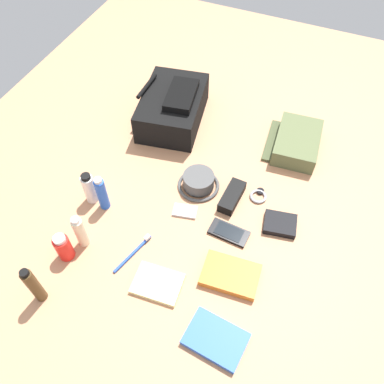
{
  "coord_description": "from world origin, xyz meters",
  "views": [
    {
      "loc": [
        -0.78,
        -0.33,
        1.17
      ],
      "look_at": [
        0.0,
        0.0,
        0.04
      ],
      "focal_mm": 37.08,
      "sensor_mm": 36.0,
      "label": 1
    }
  ],
  "objects_px": {
    "notepad": "(158,284)",
    "sunglasses_case": "(232,197)",
    "cologne_bottle": "(34,285)",
    "backpack": "(173,107)",
    "toothpaste_tube": "(89,188)",
    "cell_phone": "(229,232)",
    "wallet": "(280,224)",
    "toiletry_pouch": "(296,142)",
    "wristwatch": "(258,196)",
    "paperback_novel": "(216,339)",
    "media_player": "(185,211)",
    "sunscreen_spray": "(63,247)",
    "toothbrush": "(135,251)",
    "bucket_hat": "(198,182)",
    "lotion_bottle": "(80,232)",
    "travel_guidebook": "(230,275)",
    "deodorant_spray": "(102,194)"
  },
  "relations": [
    {
      "from": "sunscreen_spray",
      "to": "cell_phone",
      "type": "distance_m",
      "value": 0.55
    },
    {
      "from": "backpack",
      "to": "sunglasses_case",
      "type": "xyz_separation_m",
      "value": [
        -0.3,
        -0.37,
        -0.05
      ]
    },
    {
      "from": "toiletry_pouch",
      "to": "bucket_hat",
      "type": "bearing_deg",
      "value": 139.39
    },
    {
      "from": "cell_phone",
      "to": "wristwatch",
      "type": "relative_size",
      "value": 1.95
    },
    {
      "from": "lotion_bottle",
      "to": "notepad",
      "type": "height_order",
      "value": "lotion_bottle"
    },
    {
      "from": "cell_phone",
      "to": "wallet",
      "type": "distance_m",
      "value": 0.18
    },
    {
      "from": "notepad",
      "to": "toothpaste_tube",
      "type": "bearing_deg",
      "value": 55.67
    },
    {
      "from": "paperback_novel",
      "to": "wallet",
      "type": "xyz_separation_m",
      "value": [
        0.45,
        -0.06,
        0.0
      ]
    },
    {
      "from": "bucket_hat",
      "to": "cologne_bottle",
      "type": "xyz_separation_m",
      "value": [
        -0.59,
        0.28,
        0.06
      ]
    },
    {
      "from": "notepad",
      "to": "sunglasses_case",
      "type": "xyz_separation_m",
      "value": [
        0.4,
        -0.1,
        0.01
      ]
    },
    {
      "from": "deodorant_spray",
      "to": "paperback_novel",
      "type": "xyz_separation_m",
      "value": [
        -0.29,
        -0.54,
        -0.06
      ]
    },
    {
      "from": "cologne_bottle",
      "to": "travel_guidebook",
      "type": "distance_m",
      "value": 0.59
    },
    {
      "from": "toiletry_pouch",
      "to": "deodorant_spray",
      "type": "distance_m",
      "value": 0.78
    },
    {
      "from": "toothbrush",
      "to": "sunscreen_spray",
      "type": "bearing_deg",
      "value": 115.83
    },
    {
      "from": "cell_phone",
      "to": "toiletry_pouch",
      "type": "bearing_deg",
      "value": -12.57
    },
    {
      "from": "toiletry_pouch",
      "to": "wristwatch",
      "type": "bearing_deg",
      "value": 168.2
    },
    {
      "from": "cologne_bottle",
      "to": "toothpaste_tube",
      "type": "distance_m",
      "value": 0.39
    },
    {
      "from": "toothpaste_tube",
      "to": "sunglasses_case",
      "type": "height_order",
      "value": "toothpaste_tube"
    },
    {
      "from": "toiletry_pouch",
      "to": "wristwatch",
      "type": "xyz_separation_m",
      "value": [
        -0.29,
        0.06,
        -0.03
      ]
    },
    {
      "from": "cologne_bottle",
      "to": "paperback_novel",
      "type": "distance_m",
      "value": 0.55
    },
    {
      "from": "sunscreen_spray",
      "to": "cell_phone",
      "type": "relative_size",
      "value": 0.8
    },
    {
      "from": "travel_guidebook",
      "to": "wallet",
      "type": "height_order",
      "value": "travel_guidebook"
    },
    {
      "from": "toothpaste_tube",
      "to": "toothbrush",
      "type": "distance_m",
      "value": 0.28
    },
    {
      "from": "toothbrush",
      "to": "cologne_bottle",
      "type": "bearing_deg",
      "value": 142.52
    },
    {
      "from": "bucket_hat",
      "to": "paperback_novel",
      "type": "height_order",
      "value": "bucket_hat"
    },
    {
      "from": "media_player",
      "to": "sunscreen_spray",
      "type": "bearing_deg",
      "value": 136.97
    },
    {
      "from": "toothpaste_tube",
      "to": "travel_guidebook",
      "type": "relative_size",
      "value": 0.71
    },
    {
      "from": "cell_phone",
      "to": "toothbrush",
      "type": "relative_size",
      "value": 0.82
    },
    {
      "from": "cologne_bottle",
      "to": "backpack",
      "type": "bearing_deg",
      "value": -2.73
    },
    {
      "from": "toiletry_pouch",
      "to": "paperback_novel",
      "type": "bearing_deg",
      "value": 178.62
    },
    {
      "from": "backpack",
      "to": "deodorant_spray",
      "type": "relative_size",
      "value": 2.51
    },
    {
      "from": "travel_guidebook",
      "to": "sunscreen_spray",
      "type": "bearing_deg",
      "value": 104.86
    },
    {
      "from": "bucket_hat",
      "to": "toothpaste_tube",
      "type": "height_order",
      "value": "toothpaste_tube"
    },
    {
      "from": "paperback_novel",
      "to": "cell_phone",
      "type": "height_order",
      "value": "paperback_novel"
    },
    {
      "from": "lotion_bottle",
      "to": "cell_phone",
      "type": "xyz_separation_m",
      "value": [
        0.22,
        -0.44,
        -0.06
      ]
    },
    {
      "from": "deodorant_spray",
      "to": "paperback_novel",
      "type": "bearing_deg",
      "value": -118.11
    },
    {
      "from": "wristwatch",
      "to": "lotion_bottle",
      "type": "bearing_deg",
      "value": 130.65
    },
    {
      "from": "backpack",
      "to": "wallet",
      "type": "distance_m",
      "value": 0.66
    },
    {
      "from": "toiletry_pouch",
      "to": "travel_guidebook",
      "type": "height_order",
      "value": "toiletry_pouch"
    },
    {
      "from": "cell_phone",
      "to": "cologne_bottle",
      "type": "bearing_deg",
      "value": 134.1
    },
    {
      "from": "notepad",
      "to": "lotion_bottle",
      "type": "bearing_deg",
      "value": 77.56
    },
    {
      "from": "paperback_novel",
      "to": "media_player",
      "type": "bearing_deg",
      "value": 34.81
    },
    {
      "from": "toothbrush",
      "to": "sunglasses_case",
      "type": "distance_m",
      "value": 0.4
    },
    {
      "from": "sunglasses_case",
      "to": "toothbrush",
      "type": "bearing_deg",
      "value": 149.19
    },
    {
      "from": "bucket_hat",
      "to": "media_player",
      "type": "height_order",
      "value": "bucket_hat"
    },
    {
      "from": "bucket_hat",
      "to": "sunglasses_case",
      "type": "height_order",
      "value": "bucket_hat"
    },
    {
      "from": "sunscreen_spray",
      "to": "wristwatch",
      "type": "bearing_deg",
      "value": -46.85
    },
    {
      "from": "lotion_bottle",
      "to": "cell_phone",
      "type": "height_order",
      "value": "lotion_bottle"
    },
    {
      "from": "paperback_novel",
      "to": "wallet",
      "type": "height_order",
      "value": "wallet"
    },
    {
      "from": "toothpaste_tube",
      "to": "wristwatch",
      "type": "distance_m",
      "value": 0.61
    }
  ]
}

